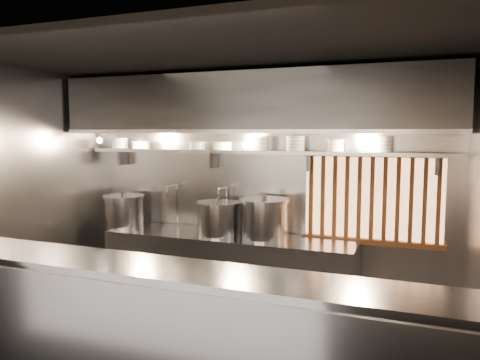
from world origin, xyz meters
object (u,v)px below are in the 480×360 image
Objects in this scene: pendant_bulb at (246,145)px; stock_pot_left at (124,211)px; stock_pot_right at (264,218)px; heat_lamp at (99,136)px; stock_pot_mid at (218,219)px.

pendant_bulb is 1.86m from stock_pot_left.
pendant_bulb is 0.87m from stock_pot_right.
heat_lamp is 1.01m from stock_pot_left.
pendant_bulb is 0.26× the size of stock_pot_right.
stock_pot_left is 0.83× the size of stock_pot_right.
stock_pot_mid is 0.56m from stock_pot_right.
stock_pot_right is (1.90, 0.00, 0.03)m from stock_pot_left.
stock_pot_left is at bearing -177.26° from pendant_bulb.
stock_pot_left is at bearing -179.89° from stock_pot_right.
heat_lamp is at bearing -171.16° from stock_pot_mid.
stock_pot_right is (0.55, 0.04, 0.03)m from stock_pot_mid.
heat_lamp is 1.83m from pendant_bulb.
stock_pot_mid is at bearing -1.64° from stock_pot_left.
stock_pot_right is at bearing -16.81° from pendant_bulb.
heat_lamp is at bearing -118.66° from stock_pot_left.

